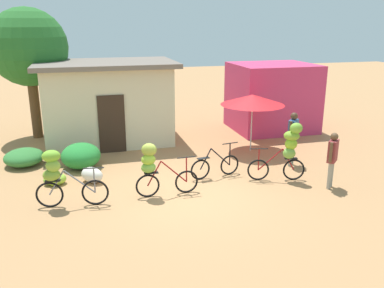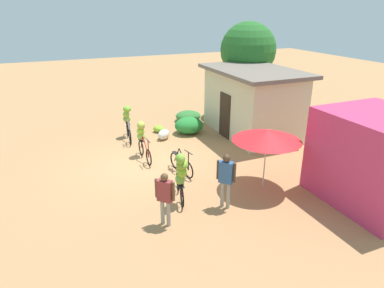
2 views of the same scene
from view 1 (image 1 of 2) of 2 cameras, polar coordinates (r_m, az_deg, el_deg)
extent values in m
plane|color=#AF7D50|center=(10.75, -1.23, -7.05)|extent=(60.00, 60.00, 0.00)
cube|color=beige|center=(15.36, -11.70, 5.47)|extent=(4.43, 2.78, 2.82)
cube|color=#72665B|center=(15.15, -12.04, 11.00)|extent=(4.93, 3.28, 0.16)
cube|color=#332319|center=(14.08, -11.23, 2.75)|extent=(0.90, 0.06, 2.00)
cube|color=#CB3564|center=(17.20, 11.18, 6.52)|extent=(3.20, 2.80, 2.71)
cylinder|color=brown|center=(16.75, -21.27, 5.19)|extent=(0.37, 0.37, 2.59)
sphere|color=#266727|center=(16.49, -22.08, 12.54)|extent=(2.88, 2.88, 2.88)
ellipsoid|color=#337735|center=(13.81, -22.58, -1.73)|extent=(1.22, 1.30, 0.52)
ellipsoid|color=#268133|center=(12.98, -15.38, -1.59)|extent=(1.20, 1.35, 0.76)
cylinder|color=beige|center=(14.17, 8.38, 2.80)|extent=(0.04, 0.04, 1.91)
cone|color=red|center=(13.98, 8.53, 6.20)|extent=(2.19, 2.19, 0.35)
torus|color=black|center=(10.30, -13.47, -6.65)|extent=(0.66, 0.14, 0.66)
torus|color=black|center=(10.48, -19.42, -6.76)|extent=(0.66, 0.14, 0.66)
cylinder|color=slate|center=(10.32, -18.55, -5.20)|extent=(0.41, 0.09, 0.63)
cylinder|color=slate|center=(10.23, -15.56, -5.13)|extent=(0.73, 0.13, 0.64)
cylinder|color=black|center=(10.07, -13.72, -3.31)|extent=(0.50, 0.09, 0.03)
cylinder|color=slate|center=(10.18, -13.59, -5.00)|extent=(0.04, 0.04, 0.64)
cube|color=black|center=(10.32, -19.02, -4.91)|extent=(0.38, 0.19, 0.02)
ellipsoid|color=olive|center=(10.26, -19.18, -4.13)|extent=(0.42, 0.34, 0.29)
ellipsoid|color=#8AB33A|center=(10.15, -18.99, -2.93)|extent=(0.42, 0.38, 0.29)
ellipsoid|color=#78B72F|center=(10.14, -19.24, -1.61)|extent=(0.43, 0.35, 0.28)
torus|color=black|center=(10.71, -0.78, -5.33)|extent=(0.63, 0.06, 0.63)
torus|color=black|center=(10.51, -6.26, -5.88)|extent=(0.63, 0.06, 0.63)
cylinder|color=maroon|center=(10.42, -5.33, -4.17)|extent=(0.39, 0.04, 0.65)
cylinder|color=maroon|center=(10.51, -2.56, -3.91)|extent=(0.70, 0.04, 0.66)
cylinder|color=black|center=(10.47, -0.79, -1.89)|extent=(0.50, 0.04, 0.03)
cylinder|color=maroon|center=(10.58, -0.79, -3.63)|extent=(0.04, 0.04, 0.68)
cube|color=black|center=(10.40, -5.76, -4.08)|extent=(0.36, 0.14, 0.02)
ellipsoid|color=#79AE3D|center=(10.35, -6.15, -3.32)|extent=(0.43, 0.36, 0.28)
ellipsoid|color=#96C232|center=(10.27, -6.16, -2.18)|extent=(0.40, 0.34, 0.27)
ellipsoid|color=#95A53A|center=(10.22, -6.08, -0.80)|extent=(0.46, 0.40, 0.33)
torus|color=black|center=(12.00, 5.31, -2.96)|extent=(0.60, 0.15, 0.60)
torus|color=black|center=(11.58, 1.18, -3.63)|extent=(0.60, 0.15, 0.60)
cylinder|color=black|center=(11.55, 1.94, -2.15)|extent=(0.37, 0.09, 0.60)
cylinder|color=black|center=(11.76, 4.03, -1.83)|extent=(0.64, 0.14, 0.61)
cylinder|color=black|center=(11.79, 5.40, 0.10)|extent=(0.50, 0.11, 0.03)
cylinder|color=black|center=(11.89, 5.35, -1.44)|extent=(0.04, 0.04, 0.67)
cube|color=black|center=(11.51, 1.62, -2.01)|extent=(0.38, 0.20, 0.02)
torus|color=black|center=(11.68, 9.30, -3.62)|extent=(0.62, 0.20, 0.62)
torus|color=black|center=(11.90, 14.13, -3.53)|extent=(0.62, 0.20, 0.62)
cylinder|color=maroon|center=(11.76, 13.40, -2.12)|extent=(0.38, 0.13, 0.64)
cylinder|color=maroon|center=(11.64, 10.98, -2.15)|extent=(0.67, 0.20, 0.65)
cylinder|color=black|center=(11.48, 9.45, -0.66)|extent=(0.49, 0.15, 0.03)
cylinder|color=maroon|center=(11.58, 9.38, -2.15)|extent=(0.04, 0.04, 0.63)
cube|color=black|center=(11.77, 13.77, -1.98)|extent=(0.38, 0.22, 0.02)
ellipsoid|color=#77AB40|center=(11.67, 13.52, -1.28)|extent=(0.42, 0.36, 0.31)
ellipsoid|color=#8CC129|center=(11.65, 13.79, 0.01)|extent=(0.36, 0.29, 0.33)
ellipsoid|color=#7FAA2F|center=(11.60, 13.86, 1.14)|extent=(0.55, 0.52, 0.27)
ellipsoid|color=#7CB337|center=(11.50, 14.48, 2.17)|extent=(0.40, 0.35, 0.30)
ellipsoid|color=#95B33D|center=(11.97, -18.50, -4.76)|extent=(0.45, 0.40, 0.25)
ellipsoid|color=#7DBB2E|center=(11.95, -19.10, -4.73)|extent=(0.58, 0.54, 0.30)
ellipsoid|color=#92C537|center=(11.91, -18.44, -4.72)|extent=(0.63, 0.60, 0.31)
ellipsoid|color=#93BE26|center=(11.84, -18.80, -4.85)|extent=(0.34, 0.39, 0.32)
ellipsoid|color=silver|center=(11.76, -13.90, -4.25)|extent=(0.80, 0.81, 0.44)
cylinder|color=gray|center=(11.72, 19.01, -3.96)|extent=(0.11, 0.11, 0.75)
cylinder|color=gray|center=(11.55, 18.82, -4.24)|extent=(0.11, 0.11, 0.75)
cube|color=maroon|center=(11.42, 19.23, -0.93)|extent=(0.43, 0.42, 0.60)
cylinder|color=brown|center=(11.65, 19.51, -0.47)|extent=(0.08, 0.08, 0.54)
cylinder|color=brown|center=(11.18, 18.98, -1.13)|extent=(0.08, 0.08, 0.54)
sphere|color=brown|center=(11.31, 19.43, 0.99)|extent=(0.20, 0.20, 0.20)
cylinder|color=gray|center=(13.15, 13.96, -1.10)|extent=(0.11, 0.11, 0.82)
cylinder|color=gray|center=(12.99, 13.69, -1.31)|extent=(0.11, 0.11, 0.82)
cube|color=#33598C|center=(12.86, 14.06, 1.93)|extent=(0.43, 0.42, 0.65)
cylinder|color=#4C3321|center=(13.09, 14.43, 2.30)|extent=(0.08, 0.08, 0.59)
cylinder|color=#4C3321|center=(12.63, 13.69, 1.83)|extent=(0.08, 0.08, 0.59)
sphere|color=#4C3321|center=(12.76, 14.19, 3.83)|extent=(0.22, 0.22, 0.22)
camera|label=2|loc=(15.38, 52.32, 15.05)|focal=32.36mm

